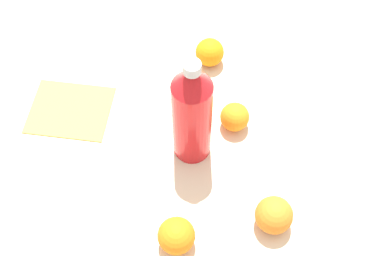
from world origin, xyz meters
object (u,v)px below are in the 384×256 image
at_px(water_bottle, 192,113).
at_px(orange_2, 235,117).
at_px(folded_napkin, 70,110).
at_px(orange_1, 210,52).
at_px(orange_0, 274,215).
at_px(orange_3, 176,236).

distance_m(water_bottle, orange_2, 0.15).
xyz_separation_m(water_bottle, folded_napkin, (-0.07, 0.28, -0.13)).
height_order(water_bottle, orange_1, water_bottle).
height_order(orange_0, orange_1, orange_0).
xyz_separation_m(orange_0, orange_2, (0.16, 0.18, -0.01)).
bearing_deg(orange_0, orange_3, 136.13).
bearing_deg(orange_0, orange_2, 49.50).
xyz_separation_m(water_bottle, orange_3, (-0.19, -0.09, -0.10)).
xyz_separation_m(orange_2, folded_napkin, (-0.17, 0.33, -0.03)).
bearing_deg(folded_napkin, orange_0, -88.11).
relative_size(orange_0, orange_2, 1.17).
height_order(orange_1, orange_3, orange_3).
relative_size(water_bottle, orange_3, 3.93).
distance_m(orange_2, orange_3, 0.30).
distance_m(orange_0, folded_napkin, 0.51).
bearing_deg(orange_1, water_bottle, -156.04).
height_order(orange_3, folded_napkin, orange_3).
xyz_separation_m(orange_2, orange_3, (-0.29, -0.05, 0.00)).
distance_m(water_bottle, orange_3, 0.24).
bearing_deg(orange_3, orange_1, 24.87).
xyz_separation_m(orange_0, orange_1, (0.28, 0.33, -0.00)).
distance_m(orange_3, folded_napkin, 0.40).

